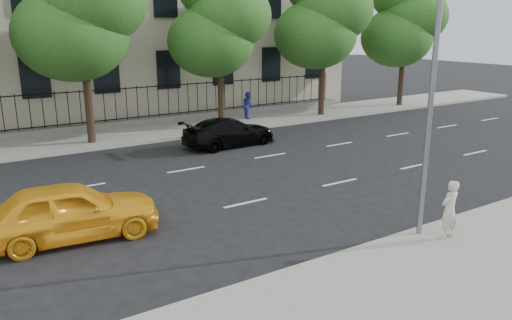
{
  "coord_description": "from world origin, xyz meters",
  "views": [
    {
      "loc": [
        -7.83,
        -10.37,
        5.55
      ],
      "look_at": [
        0.71,
        3.0,
        1.22
      ],
      "focal_mm": 35.0,
      "sensor_mm": 36.0,
      "label": 1
    }
  ],
  "objects_px": {
    "street_light": "(419,41)",
    "yellow_taxi": "(70,211)",
    "woman_near": "(449,210)",
    "black_sedan": "(229,132)"
  },
  "relations": [
    {
      "from": "black_sedan",
      "to": "woman_near",
      "type": "bearing_deg",
      "value": 174.18
    },
    {
      "from": "street_light",
      "to": "black_sedan",
      "type": "height_order",
      "value": "street_light"
    },
    {
      "from": "woman_near",
      "to": "black_sedan",
      "type": "bearing_deg",
      "value": -94.07
    },
    {
      "from": "woman_near",
      "to": "street_light",
      "type": "bearing_deg",
      "value": -73.6
    },
    {
      "from": "black_sedan",
      "to": "yellow_taxi",
      "type": "bearing_deg",
      "value": 125.15
    },
    {
      "from": "yellow_taxi",
      "to": "black_sedan",
      "type": "xyz_separation_m",
      "value": [
        8.78,
        6.94,
        -0.12
      ]
    },
    {
      "from": "street_light",
      "to": "yellow_taxi",
      "type": "height_order",
      "value": "street_light"
    },
    {
      "from": "street_light",
      "to": "yellow_taxi",
      "type": "distance_m",
      "value": 10.01
    },
    {
      "from": "street_light",
      "to": "yellow_taxi",
      "type": "xyz_separation_m",
      "value": [
        -7.84,
        4.44,
        -4.37
      ]
    },
    {
      "from": "yellow_taxi",
      "to": "woman_near",
      "type": "height_order",
      "value": "woman_near"
    }
  ]
}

